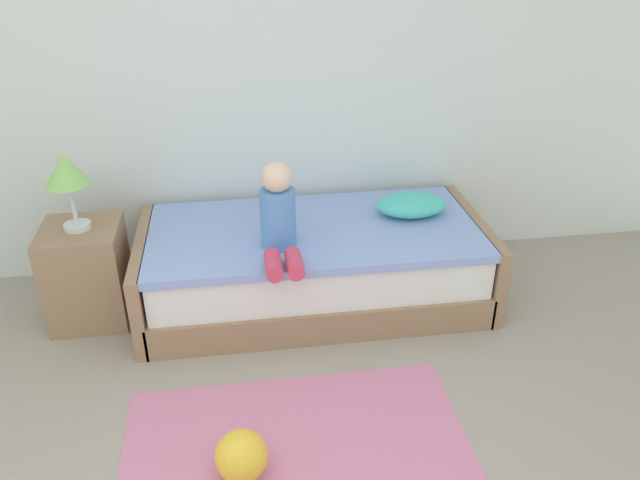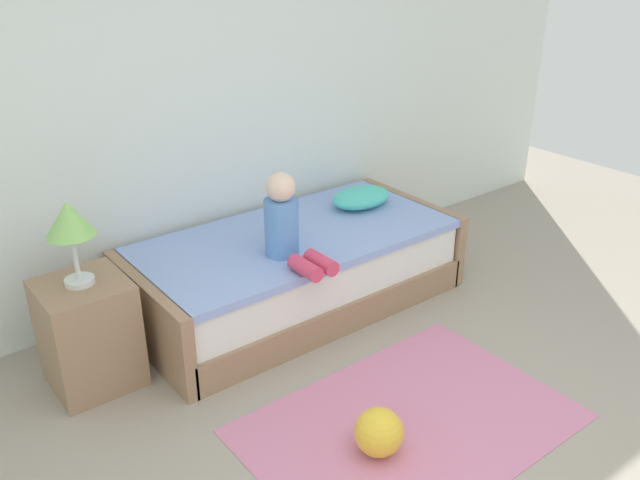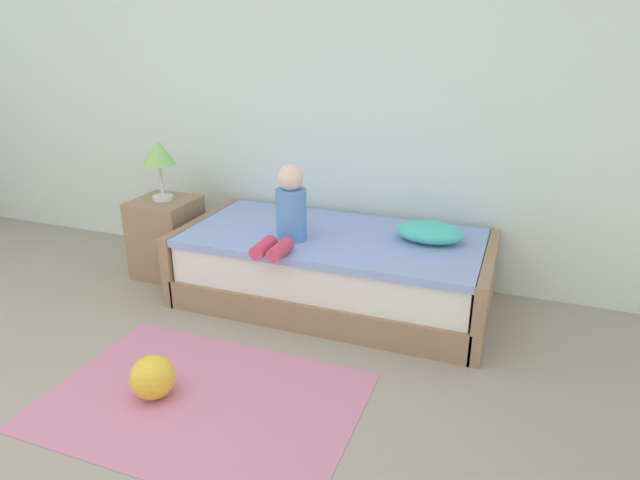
{
  "view_description": "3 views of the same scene",
  "coord_description": "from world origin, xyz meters",
  "views": [
    {
      "loc": [
        -0.02,
        -1.28,
        2.19
      ],
      "look_at": [
        0.43,
        1.75,
        0.55
      ],
      "focal_mm": 34.68,
      "sensor_mm": 36.0,
      "label": 1
    },
    {
      "loc": [
        -1.77,
        -1.09,
        2.22
      ],
      "look_at": [
        0.43,
        1.75,
        0.55
      ],
      "focal_mm": 37.29,
      "sensor_mm": 36.0,
      "label": 2
    },
    {
      "loc": [
        1.59,
        -1.29,
        1.8
      ],
      "look_at": [
        0.43,
        1.75,
        0.55
      ],
      "focal_mm": 31.05,
      "sensor_mm": 36.0,
      "label": 3
    }
  ],
  "objects": [
    {
      "name": "bed",
      "position": [
        0.43,
        2.0,
        0.25
      ],
      "size": [
        2.11,
        1.0,
        0.5
      ],
      "color": "#997556",
      "rests_on": "ground"
    },
    {
      "name": "area_rug",
      "position": [
        0.18,
        0.7,
        0.0
      ],
      "size": [
        1.6,
        1.1,
        0.01
      ],
      "primitive_type": "cube",
      "color": "pink",
      "rests_on": "ground"
    },
    {
      "name": "child_figure",
      "position": [
        0.21,
        1.77,
        0.7
      ],
      "size": [
        0.2,
        0.51,
        0.5
      ],
      "color": "#598CD1",
      "rests_on": "bed"
    },
    {
      "name": "nightstand",
      "position": [
        -0.92,
        2.0,
        0.3
      ],
      "size": [
        0.44,
        0.44,
        0.6
      ],
      "primitive_type": "cube",
      "color": "#997556",
      "rests_on": "ground"
    },
    {
      "name": "wall_rear",
      "position": [
        0.0,
        2.6,
        1.45
      ],
      "size": [
        7.2,
        0.1,
        2.9
      ],
      "primitive_type": "cube",
      "color": "silver",
      "rests_on": "ground"
    },
    {
      "name": "table_lamp",
      "position": [
        -0.92,
        2.0,
        0.94
      ],
      "size": [
        0.24,
        0.24,
        0.45
      ],
      "color": "silver",
      "rests_on": "nightstand"
    },
    {
      "name": "pillow",
      "position": [
        1.06,
        2.1,
        0.56
      ],
      "size": [
        0.44,
        0.3,
        0.13
      ],
      "primitive_type": "ellipsoid",
      "color": "#4CCCBC",
      "rests_on": "bed"
    },
    {
      "name": "toy_ball",
      "position": [
        -0.08,
        0.65,
        0.12
      ],
      "size": [
        0.23,
        0.23,
        0.23
      ],
      "primitive_type": "sphere",
      "color": "yellow",
      "rests_on": "ground"
    }
  ]
}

